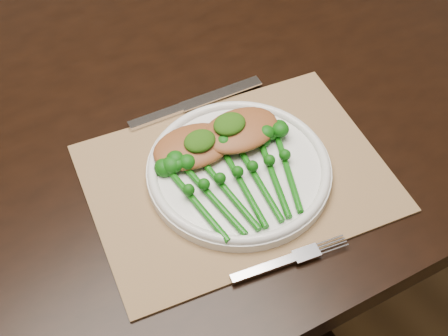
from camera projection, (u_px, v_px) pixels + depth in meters
floor at (207, 310)px, 1.59m from camera, size 4.00×4.00×0.00m
dining_table at (156, 236)px, 1.29m from camera, size 1.71×1.11×0.75m
placemat at (237, 178)px, 0.91m from camera, size 0.48×0.40×0.00m
dinner_plate at (239, 169)px, 0.90m from camera, size 0.27×0.27×0.02m
knife at (183, 107)px, 0.99m from camera, size 0.23×0.06×0.01m
fork at (297, 257)px, 0.81m from camera, size 0.16×0.06×0.01m
chicken_fillet_left at (193, 146)px, 0.90m from camera, size 0.14×0.11×0.02m
chicken_fillet_right at (240, 130)px, 0.92m from camera, size 0.13×0.10×0.02m
pesto_dollop_left at (200, 141)px, 0.89m from camera, size 0.05×0.04×0.02m
pesto_dollop_right at (230, 124)px, 0.91m from camera, size 0.05×0.04×0.02m
broccolini_bundle at (244, 187)px, 0.87m from camera, size 0.20×0.21×0.04m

